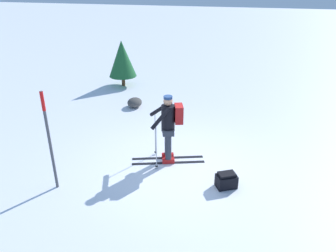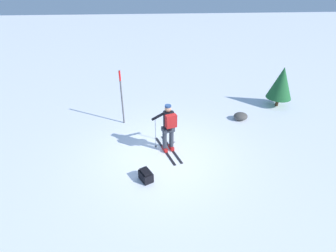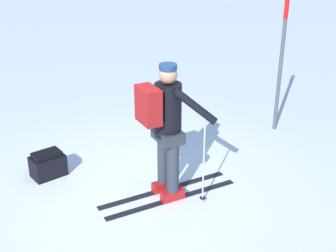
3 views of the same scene
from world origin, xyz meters
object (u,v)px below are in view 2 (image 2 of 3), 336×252
object	(u,v)px
skier	(168,125)
pine_tree	(281,83)
trail_marker	(121,94)
rock_boulder	(241,116)
dropped_backpack	(146,176)

from	to	relation	value
skier	pine_tree	xyz separation A→B (m)	(5.41, 3.20, 0.13)
trail_marker	rock_boulder	distance (m)	5.03
pine_tree	trail_marker	bearing A→B (deg)	-171.63
dropped_backpack	trail_marker	size ratio (longest dim) A/B	0.23
skier	rock_boulder	world-z (taller)	skier
dropped_backpack	rock_boulder	distance (m)	5.33
trail_marker	pine_tree	world-z (taller)	trail_marker
rock_boulder	dropped_backpack	bearing A→B (deg)	-139.48
skier	trail_marker	bearing A→B (deg)	127.40
skier	rock_boulder	size ratio (longest dim) A/B	3.11
dropped_backpack	trail_marker	distance (m)	3.90
trail_marker	rock_boulder	size ratio (longest dim) A/B	3.80
skier	rock_boulder	xyz separation A→B (m)	(3.25, 1.99, -0.84)
dropped_backpack	pine_tree	world-z (taller)	pine_tree
dropped_backpack	rock_boulder	bearing A→B (deg)	40.52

